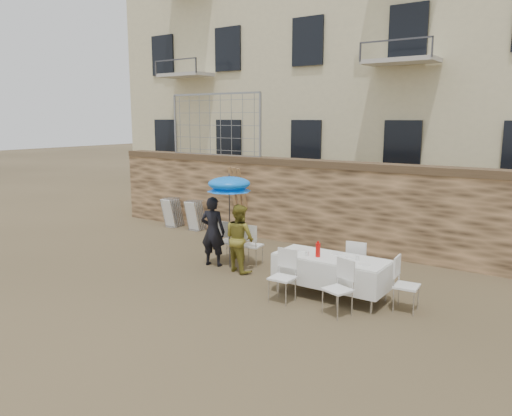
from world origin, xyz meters
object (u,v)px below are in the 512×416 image
Objects in this scene: umbrella at (229,187)px; table_chair_back at (358,264)px; table_chair_front_right at (338,288)px; table_chair_front_left at (282,277)px; couple_chair_left at (228,240)px; man_suit at (213,231)px; table_chair_side at (407,285)px; couple_chair_right at (252,244)px; soda_bottle at (318,250)px; chair_stack_right at (199,214)px; chair_stack_left at (177,211)px; woman_dress at (240,238)px; banquet_table at (331,259)px.

umbrella is 2.03× the size of table_chair_back.
umbrella is 3.66m from table_chair_front_right.
table_chair_front_left is at bearing 55.18° from table_chair_back.
table_chair_back is (2.90, 0.39, -1.35)m from umbrella.
couple_chair_left is 1.00× the size of table_chair_front_right.
table_chair_side is at bearing 163.32° from man_suit.
soda_bottle reaches higher than couple_chair_right.
table_chair_back is at bearing -179.05° from couple_chair_left.
table_chair_front_left is at bearing 149.18° from couple_chair_left.
table_chair_back is 1.04× the size of chair_stack_right.
umbrella reaches higher than chair_stack_left.
couple_chair_left is (0.00, 0.55, -0.31)m from man_suit.
woman_dress reaches higher than couple_chair_right.
table_chair_front_right is at bearing 128.48° from table_chair_side.
chair_stack_left is at bearing 156.31° from banquet_table.
chair_stack_left is at bearing 171.89° from table_chair_front_right.
table_chair_front_right is 1.00× the size of table_chair_back.
chair_stack_right is at bearing 151.15° from soda_bottle.
table_chair_side is (0.90, 0.85, 0.00)m from table_chair_front_right.
banquet_table is at bearing 160.30° from man_suit.
chair_stack_left is at bearing 147.76° from umbrella.
soda_bottle is at bearing -176.96° from woman_dress.
couple_chair_right and table_chair_back have the same top height.
soda_bottle is at bearing 55.39° from table_chair_front_left.
chair_stack_left is (-6.75, 2.96, -0.27)m from banquet_table.
soda_bottle is (2.15, -0.46, 0.16)m from woman_dress.
man_suit is 1.12m from umbrella.
table_chair_side is at bearing 62.37° from table_chair_front_right.
soda_bottle is at bearing 158.40° from table_chair_front_right.
banquet_table is at bearing 89.20° from table_chair_side.
table_chair_front_right is (2.85, -1.06, -0.26)m from woman_dress.
couple_chair_right is at bearing -8.77° from table_chair_back.
woman_dress is 1.55× the size of table_chair_back.
man_suit is 2.73m from table_chair_front_left.
table_chair_side reaches higher than chair_stack_right.
umbrella is 0.93× the size of banquet_table.
table_chair_front_right reaches higher than chair_stack_left.
soda_bottle is 0.27× the size of table_chair_back.
table_chair_front_left is 1.04× the size of chair_stack_left.
umbrella is 2.72m from soda_bottle.
table_chair_front_right is 1.24m from table_chair_side.
chair_stack_right is at bearing -22.13° from woman_dress.
couple_chair_left is 4.56m from table_chair_side.
woman_dress is 3.76m from table_chair_side.
banquet_table is 2.28× the size of chair_stack_right.
umbrella reaches higher than man_suit.
man_suit reaches higher than table_chair_front_left.
chair_stack_left is at bearing 147.96° from table_chair_front_left.
table_chair_front_right is 1.58m from table_chair_back.
table_chair_front_left is 1.74m from table_chair_back.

